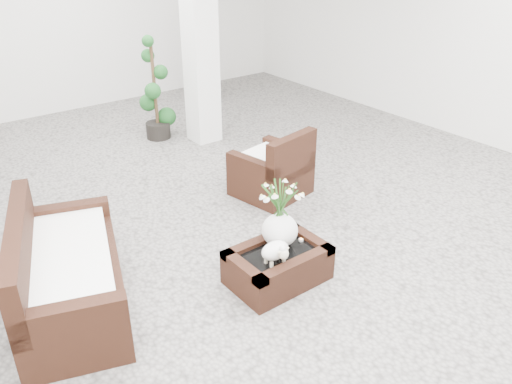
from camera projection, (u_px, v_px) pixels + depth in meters
ground at (250, 240)px, 5.62m from camera, size 11.00×11.00×0.00m
column at (199, 24)px, 7.45m from camera, size 0.40×0.40×3.50m
coffee_table at (278, 266)px, 4.92m from camera, size 0.90×0.60×0.31m
sheep_figurine at (275, 252)px, 4.67m from camera, size 0.28×0.23×0.21m
planter_narcissus at (280, 207)px, 4.79m from camera, size 0.44×0.44×0.80m
tealight at (301, 240)px, 5.02m from camera, size 0.04×0.04×0.03m
armchair at (271, 162)px, 6.40m from camera, size 0.92×0.89×0.85m
loveseat at (69, 263)px, 4.45m from camera, size 1.32×1.88×0.91m
topiary at (155, 89)px, 7.94m from camera, size 0.42×0.42×1.56m
shopper at (205, 54)px, 9.62m from camera, size 0.62×0.75×1.75m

